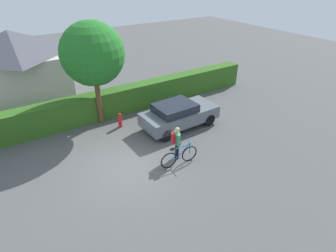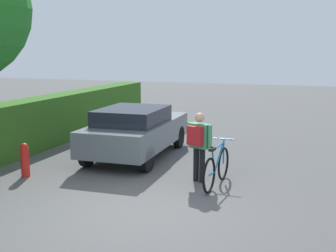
% 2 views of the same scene
% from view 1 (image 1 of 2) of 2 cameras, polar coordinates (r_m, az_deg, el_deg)
% --- Properties ---
extents(ground_plane, '(60.00, 60.00, 0.00)m').
position_cam_1_polar(ground_plane, '(12.27, -8.01, -8.30)').
color(ground_plane, '#525252').
extents(hedge_row, '(21.66, 0.90, 1.50)m').
position_cam_1_polar(hedge_row, '(15.90, -16.02, 3.48)').
color(hedge_row, '#30601C').
rests_on(hedge_row, ground).
extents(house_distant, '(5.60, 5.08, 4.37)m').
position_cam_1_polar(house_distant, '(19.58, -28.62, 10.66)').
color(house_distant, beige).
rests_on(house_distant, ground).
extents(parked_car_near, '(4.14, 1.92, 1.40)m').
position_cam_1_polar(parked_car_near, '(14.68, 2.21, 2.43)').
color(parked_car_near, slate).
rests_on(parked_car_near, ground).
extents(bicycle, '(1.79, 0.50, 0.97)m').
position_cam_1_polar(bicycle, '(12.07, 2.31, -6.24)').
color(bicycle, black).
rests_on(bicycle, ground).
extents(person_rider, '(0.46, 0.61, 1.58)m').
position_cam_1_polar(person_rider, '(12.15, 1.74, -2.88)').
color(person_rider, black).
rests_on(person_rider, ground).
extents(tree_kerbside, '(3.16, 3.16, 5.40)m').
position_cam_1_polar(tree_kerbside, '(14.47, -15.19, 14.02)').
color(tree_kerbside, brown).
rests_on(tree_kerbside, ground).
extents(fire_hydrant, '(0.20, 0.20, 0.81)m').
position_cam_1_polar(fire_hydrant, '(15.04, -9.82, 1.22)').
color(fire_hydrant, red).
rests_on(fire_hydrant, ground).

